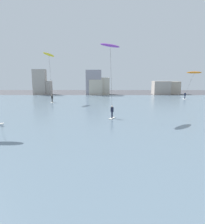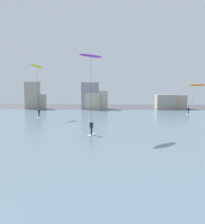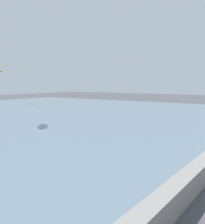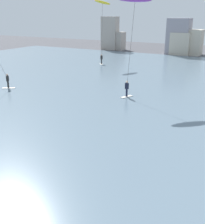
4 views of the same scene
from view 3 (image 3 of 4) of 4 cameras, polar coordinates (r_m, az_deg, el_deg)
The scene contains 1 object.
seawall_barrier at distance 13.07m, azimuth 19.46°, elevation -11.69°, with size 60.00×0.70×0.90m, color gray.
Camera 3 is at (-12.06, 1.30, 4.41)m, focal length 44.09 mm.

